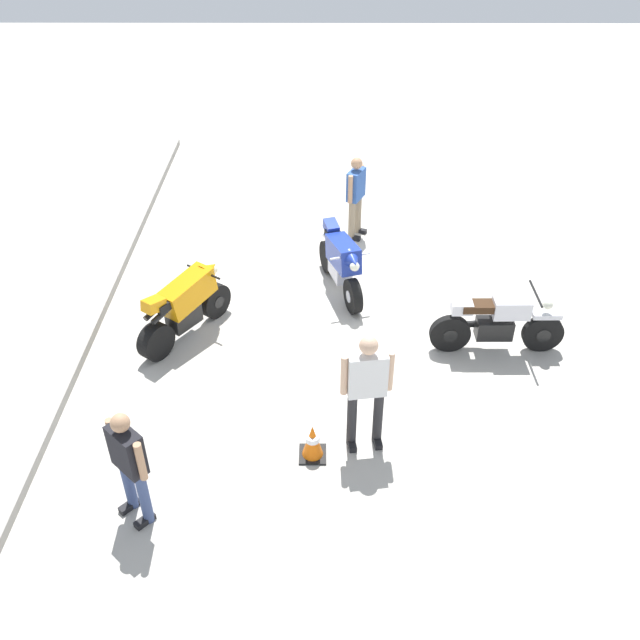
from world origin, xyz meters
name	(u,v)px	position (x,y,z in m)	size (l,w,h in m)	color
ground_plane	(365,298)	(0.00, 0.00, 0.00)	(40.00, 40.00, 0.00)	#B7B2A8
curb_edge	(104,294)	(0.00, 4.60, 0.07)	(14.00, 0.30, 0.15)	#9C978F
motorcycle_blue_sportbike	(341,261)	(0.25, 0.43, 0.59)	(1.92, 0.86, 1.14)	black
motorcycle_orange_sportbike	(185,305)	(-1.08, 2.93, 0.59)	(1.71, 1.28, 1.14)	black
motorcycle_silver_cruiser	(497,323)	(-1.44, -1.95, 0.52)	(0.70, 2.09, 1.09)	black
person_in_blue_shirt	(356,193)	(2.23, 0.11, 0.94)	(0.62, 0.46, 1.66)	gray
person_in_white_shirt	(367,384)	(-3.45, 0.19, 1.03)	(0.36, 0.68, 1.78)	#262628
person_in_black_shirt	(129,461)	(-4.63, 2.95, 0.92)	(0.53, 0.55, 1.63)	#384772
traffic_cone	(313,441)	(-3.69, 0.88, 0.26)	(0.36, 0.36, 0.53)	black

